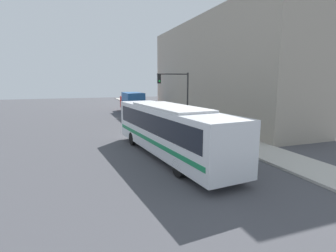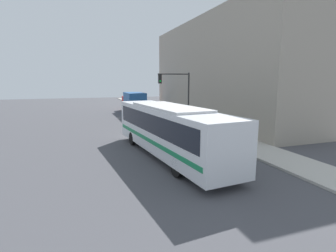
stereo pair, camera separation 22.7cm
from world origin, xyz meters
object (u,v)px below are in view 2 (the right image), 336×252
object	(u,v)px
city_bus	(169,128)
traffic_light_pole	(178,89)
fire_hydrant	(212,130)
parking_meter	(193,118)
pedestrian_near_corner	(188,112)
delivery_truck	(134,101)
pedestrian_mid_block	(192,113)

from	to	relation	value
city_bus	traffic_light_pole	world-z (taller)	traffic_light_pole
fire_hydrant	parking_meter	xyz separation A→B (m)	(-0.00, 3.86, 0.47)
parking_meter	pedestrian_near_corner	distance (m)	4.73
delivery_truck	parking_meter	bearing A→B (deg)	-80.19
delivery_truck	parking_meter	world-z (taller)	delivery_truck
fire_hydrant	pedestrian_near_corner	xyz separation A→B (m)	(1.49, 8.36, 0.49)
delivery_truck	pedestrian_near_corner	size ratio (longest dim) A/B	3.89
fire_hydrant	traffic_light_pole	distance (m)	6.24
fire_hydrant	pedestrian_mid_block	world-z (taller)	pedestrian_mid_block
parking_meter	pedestrian_mid_block	bearing A→B (deg)	66.57
city_bus	delivery_truck	xyz separation A→B (m)	(2.70, 23.25, -0.23)
delivery_truck	fire_hydrant	world-z (taller)	delivery_truck
parking_meter	pedestrian_near_corner	world-z (taller)	pedestrian_near_corner
city_bus	fire_hydrant	world-z (taller)	city_bus
city_bus	pedestrian_mid_block	bearing A→B (deg)	53.49
parking_meter	pedestrian_near_corner	bearing A→B (deg)	71.66
city_bus	delivery_truck	bearing A→B (deg)	77.42
city_bus	fire_hydrant	bearing A→B (deg)	32.99
pedestrian_near_corner	pedestrian_mid_block	distance (m)	1.34
traffic_light_pole	parking_meter	bearing A→B (deg)	-55.03
delivery_truck	traffic_light_pole	distance (m)	13.96
fire_hydrant	traffic_light_pole	size ratio (longest dim) A/B	0.15
city_bus	pedestrian_near_corner	xyz separation A→B (m)	(6.80, 12.65, -0.79)
parking_meter	pedestrian_near_corner	xyz separation A→B (m)	(1.49, 4.49, 0.02)
parking_meter	traffic_light_pole	bearing A→B (deg)	124.97
city_bus	pedestrian_near_corner	bearing A→B (deg)	55.78
traffic_light_pole	delivery_truck	bearing A→B (deg)	96.79
parking_meter	pedestrian_near_corner	size ratio (longest dim) A/B	0.74
delivery_truck	pedestrian_mid_block	distance (m)	12.59
traffic_light_pole	pedestrian_near_corner	distance (m)	4.80
fire_hydrant	pedestrian_near_corner	bearing A→B (deg)	79.89
traffic_light_pole	pedestrian_near_corner	world-z (taller)	traffic_light_pole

